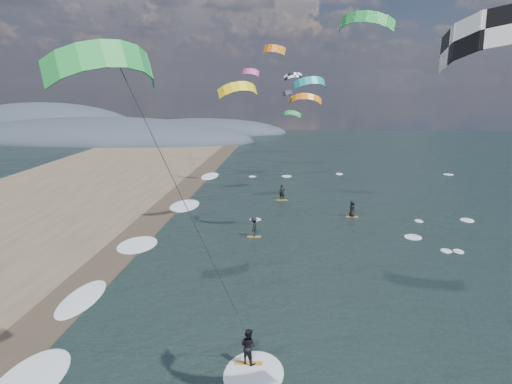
{
  "coord_description": "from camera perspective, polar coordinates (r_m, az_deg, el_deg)",
  "views": [
    {
      "loc": [
        1.05,
        -15.14,
        12.33
      ],
      "look_at": [
        -1.0,
        12.0,
        7.0
      ],
      "focal_mm": 40.0,
      "sensor_mm": 36.0,
      "label": 1
    }
  ],
  "objects": [
    {
      "name": "wet_sand_strip",
      "position": [
        30.9,
        -21.7,
        -13.27
      ],
      "size": [
        3.0,
        240.0,
        0.0
      ],
      "primitive_type": "cube",
      "color": "#382D23",
      "rests_on": "ground"
    },
    {
      "name": "coastal_hills",
      "position": [
        131.87,
        -16.13,
        5.28
      ],
      "size": [
        80.0,
        41.0,
        15.0
      ],
      "color": "#3D4756",
      "rests_on": "ground"
    },
    {
      "name": "kitesurfer_near_b",
      "position": [
        19.73,
        -8.67,
        1.28
      ],
      "size": [
        6.95,
        9.05,
        14.13
      ],
      "color": "#B87A20",
      "rests_on": "ground"
    },
    {
      "name": "far_kitesurfers",
      "position": [
        50.54,
        3.5,
        -2.13
      ],
      "size": [
        9.57,
        15.21,
        1.63
      ],
      "color": "#B87A20",
      "rests_on": "ground"
    },
    {
      "name": "bg_kite_field",
      "position": [
        69.96,
        3.83,
        11.08
      ],
      "size": [
        14.96,
        67.2,
        10.94
      ],
      "color": "orange",
      "rests_on": "ground"
    },
    {
      "name": "shoreline_surf",
      "position": [
        34.44,
        -16.4,
        -10.37
      ],
      "size": [
        2.4,
        79.4,
        0.11
      ],
      "color": "white",
      "rests_on": "ground"
    }
  ]
}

